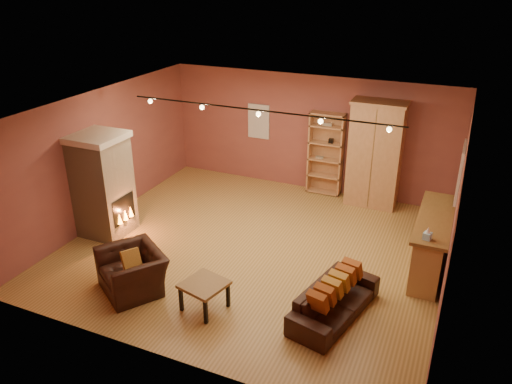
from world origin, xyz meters
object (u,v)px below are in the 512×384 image
at_px(bar_counter, 431,242).
at_px(loveseat, 335,295).
at_px(fireplace, 103,185).
at_px(bookcase, 326,153).
at_px(armchair, 132,265).
at_px(coffee_table, 204,287).
at_px(armoire, 375,154).

relative_size(bar_counter, loveseat, 1.16).
bearing_deg(fireplace, bar_counter, 11.14).
relative_size(bookcase, loveseat, 1.06).
xyz_separation_m(bar_counter, armchair, (-4.53, -2.70, -0.05)).
xyz_separation_m(bookcase, coffee_table, (-0.45, -5.20, -0.60)).
height_order(fireplace, loveseat, fireplace).
bearing_deg(coffee_table, bar_counter, 40.32).
xyz_separation_m(bookcase, loveseat, (1.51, -4.53, -0.64)).
relative_size(armoire, armchair, 1.86).
bearing_deg(fireplace, coffee_table, -25.25).
height_order(bookcase, armoire, armoire).
bearing_deg(bookcase, armchair, -109.24).
distance_m(bookcase, armchair, 5.55).
xyz_separation_m(fireplace, armoire, (4.70, 3.54, 0.16)).
relative_size(bar_counter, coffee_table, 2.84).
bearing_deg(bar_counter, fireplace, -168.86).
distance_m(fireplace, loveseat, 5.14).
distance_m(bookcase, armoire, 1.21).
relative_size(bookcase, coffee_table, 2.59).
height_order(bookcase, coffee_table, bookcase).
xyz_separation_m(bar_counter, coffee_table, (-3.16, -2.68, -0.12)).
relative_size(fireplace, bar_counter, 0.97).
bearing_deg(armoire, bar_counter, -56.39).
bearing_deg(armchair, loveseat, 45.41).
bearing_deg(armchair, bar_counter, 64.54).
relative_size(armchair, coffee_table, 1.69).
bearing_deg(coffee_table, armoire, 71.99).
distance_m(fireplace, coffee_table, 3.47).
height_order(bar_counter, loveseat, bar_counter).
distance_m(fireplace, bar_counter, 6.38).
relative_size(armoire, bar_counter, 1.11).
bearing_deg(loveseat, armchair, 115.00).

